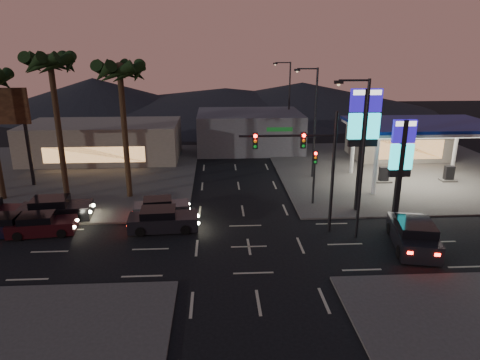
{
  "coord_description": "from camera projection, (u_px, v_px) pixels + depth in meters",
  "views": [
    {
      "loc": [
        -1.89,
        -23.75,
        11.8
      ],
      "look_at": [
        -0.31,
        4.16,
        3.0
      ],
      "focal_mm": 32.0,
      "sensor_mm": 36.0,
      "label": 1
    }
  ],
  "objects": [
    {
      "name": "pylon_sign_tall",
      "position": [
        364.0,
        126.0,
        30.04
      ],
      "size": [
        2.2,
        0.35,
        9.0
      ],
      "color": "black",
      "rests_on": "ground"
    },
    {
      "name": "suv_station",
      "position": [
        413.0,
        235.0,
        25.98
      ],
      "size": [
        3.28,
        5.61,
        1.77
      ],
      "color": "black",
      "rests_on": "ground"
    },
    {
      "name": "car_lane_a_front",
      "position": [
        162.0,
        220.0,
        28.46
      ],
      "size": [
        4.77,
        2.2,
        1.53
      ],
      "color": "black",
      "rests_on": "ground"
    },
    {
      "name": "corner_lot_ne",
      "position": [
        397.0,
        170.0,
        42.35
      ],
      "size": [
        24.0,
        24.0,
        0.12
      ],
      "primitive_type": "cube",
      "color": "#47443F",
      "rests_on": "ground"
    },
    {
      "name": "car_lane_a_mid",
      "position": [
        41.0,
        225.0,
        27.84
      ],
      "size": [
        4.42,
        2.23,
        1.39
      ],
      "color": "black",
      "rests_on": "ground"
    },
    {
      "name": "corner_lot_nw",
      "position": [
        68.0,
        175.0,
        40.62
      ],
      "size": [
        24.0,
        24.0,
        0.12
      ],
      "primitive_type": "cube",
      "color": "#47443F",
      "rests_on": "ground"
    },
    {
      "name": "gas_station",
      "position": [
        423.0,
        127.0,
        37.03
      ],
      "size": [
        12.2,
        8.2,
        5.47
      ],
      "color": "silver",
      "rests_on": "ground"
    },
    {
      "name": "palm_a",
      "position": [
        120.0,
        79.0,
        32.0
      ],
      "size": [
        4.41,
        4.41,
        10.86
      ],
      "color": "black",
      "rests_on": "ground"
    },
    {
      "name": "palm_b",
      "position": [
        51.0,
        72.0,
        31.57
      ],
      "size": [
        4.41,
        4.41,
        11.46
      ],
      "color": "black",
      "rests_on": "ground"
    },
    {
      "name": "car_lane_b_front",
      "position": [
        161.0,
        208.0,
        30.91
      ],
      "size": [
        4.19,
        2.11,
        1.32
      ],
      "color": "#5B5B5E",
      "rests_on": "ground"
    },
    {
      "name": "convenience_store",
      "position": [
        399.0,
        140.0,
        46.63
      ],
      "size": [
        10.0,
        6.0,
        4.0
      ],
      "primitive_type": "cube",
      "color": "#726B5B",
      "rests_on": "ground"
    },
    {
      "name": "hill_right",
      "position": [
        302.0,
        96.0,
        83.46
      ],
      "size": [
        50.0,
        50.0,
        5.0
      ],
      "primitive_type": "cone",
      "color": "black",
      "rests_on": "ground"
    },
    {
      "name": "building_far_mid",
      "position": [
        249.0,
        131.0,
        50.47
      ],
      "size": [
        12.0,
        9.0,
        4.4
      ],
      "primitive_type": "cube",
      "color": "#4C4C51",
      "rests_on": "ground"
    },
    {
      "name": "streetlight_far",
      "position": [
        288.0,
        98.0,
        51.58
      ],
      "size": [
        2.14,
        0.25,
        10.0
      ],
      "color": "black",
      "rests_on": "ground"
    },
    {
      "name": "ground",
      "position": [
        249.0,
        247.0,
        26.27
      ],
      "size": [
        140.0,
        140.0,
        0.0
      ],
      "primitive_type": "plane",
      "color": "black",
      "rests_on": "ground"
    },
    {
      "name": "pedestal_signal",
      "position": [
        314.0,
        169.0,
        32.33
      ],
      "size": [
        0.32,
        0.39,
        4.3
      ],
      "color": "black",
      "rests_on": "ground"
    },
    {
      "name": "hill_center",
      "position": [
        225.0,
        99.0,
        82.8
      ],
      "size": [
        60.0,
        60.0,
        4.0
      ],
      "primitive_type": "cone",
      "color": "black",
      "rests_on": "ground"
    },
    {
      "name": "car_lane_b_mid",
      "position": [
        55.0,
        210.0,
        30.17
      ],
      "size": [
        5.11,
        2.47,
        1.62
      ],
      "color": "black",
      "rests_on": "ground"
    },
    {
      "name": "streetlight_mid",
      "position": [
        313.0,
        117.0,
        38.25
      ],
      "size": [
        2.14,
        0.25,
        10.0
      ],
      "color": "black",
      "rests_on": "ground"
    },
    {
      "name": "hill_left",
      "position": [
        94.0,
        94.0,
        81.16
      ],
      "size": [
        40.0,
        40.0,
        6.0
      ],
      "primitive_type": "cone",
      "color": "black",
      "rests_on": "ground"
    },
    {
      "name": "building_far_west",
      "position": [
        104.0,
        141.0,
        45.86
      ],
      "size": [
        16.0,
        8.0,
        4.0
      ],
      "primitive_type": "cube",
      "color": "#726B5B",
      "rests_on": "ground"
    },
    {
      "name": "pylon_sign_short",
      "position": [
        402.0,
        153.0,
        29.74
      ],
      "size": [
        1.6,
        0.35,
        7.0
      ],
      "color": "black",
      "rests_on": "ground"
    },
    {
      "name": "car_lane_a_rear",
      "position": [
        6.0,
        226.0,
        27.71
      ],
      "size": [
        4.25,
        1.89,
        1.37
      ],
      "color": "black",
      "rests_on": "ground"
    },
    {
      "name": "traffic_signal_mast",
      "position": [
        307.0,
        155.0,
        26.79
      ],
      "size": [
        6.1,
        0.39,
        8.0
      ],
      "color": "black",
      "rests_on": "ground"
    },
    {
      "name": "streetlight_near",
      "position": [
        360.0,
        151.0,
        25.87
      ],
      "size": [
        2.14,
        0.25,
        10.0
      ],
      "color": "black",
      "rests_on": "ground"
    }
  ]
}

